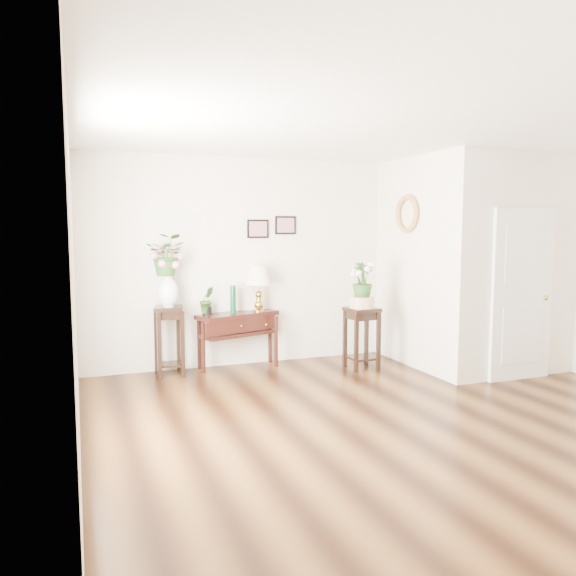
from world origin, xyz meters
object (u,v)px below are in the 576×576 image
console_table (238,340)px  table_lamp (259,286)px  plant_stand_a (169,341)px  plant_stand_b (362,338)px

console_table → table_lamp: bearing=-18.1°
table_lamp → plant_stand_a: bearing=-174.9°
console_table → table_lamp: 0.78m
plant_stand_b → table_lamp: bearing=152.2°
console_table → plant_stand_a: bearing=168.5°
table_lamp → plant_stand_b: table_lamp is taller
table_lamp → plant_stand_b: bearing=-27.8°
plant_stand_b → console_table: bearing=157.0°
plant_stand_a → console_table: bearing=6.7°
console_table → table_lamp: size_ratio=1.77×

